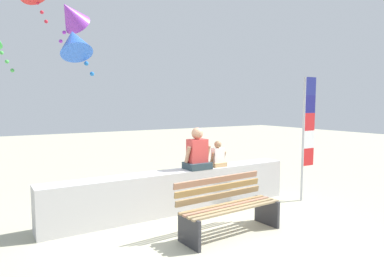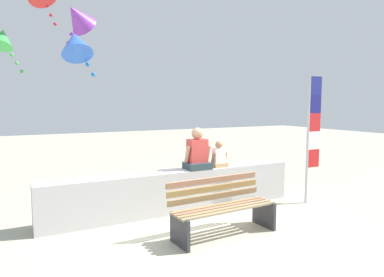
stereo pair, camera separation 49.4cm
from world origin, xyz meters
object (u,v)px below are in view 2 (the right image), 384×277
object	(u,v)px
person_child	(219,157)
kite_purple	(78,17)
flag_banner	(312,130)
park_bench	(222,208)
person_adult	(197,153)
kite_blue	(76,44)
kite_green	(2,38)

from	to	relation	value
person_child	kite_purple	xyz separation A→B (m)	(-2.30, 2.21, 2.96)
person_child	flag_banner	bearing A→B (deg)	-21.20
park_bench	flag_banner	world-z (taller)	flag_banner
person_adult	person_child	distance (m)	0.51
person_child	kite_blue	xyz separation A→B (m)	(-2.59, 0.74, 2.15)
park_bench	kite_blue	distance (m)	3.88
flag_banner	kite_purple	distance (m)	5.60
person_adult	flag_banner	distance (m)	2.45
person_adult	kite_green	bearing A→B (deg)	140.06
person_child	flag_banner	size ratio (longest dim) A/B	0.20
person_adult	kite_green	size ratio (longest dim) A/B	0.78
park_bench	kite_blue	xyz separation A→B (m)	(-1.81, 2.09, 2.72)
person_child	kite_purple	distance (m)	4.35
flag_banner	kite_blue	bearing A→B (deg)	161.84
kite_purple	kite_blue	xyz separation A→B (m)	(-0.29, -1.47, -0.82)
person_child	kite_green	world-z (taller)	kite_green
person_adult	kite_purple	xyz separation A→B (m)	(-1.80, 2.21, 2.85)
person_adult	kite_green	xyz separation A→B (m)	(-3.30, 2.76, 2.36)
kite_green	kite_purple	xyz separation A→B (m)	(1.50, -0.55, 0.49)
flag_banner	kite_green	distance (m)	6.87
kite_blue	flag_banner	bearing A→B (deg)	-18.16
person_child	kite_blue	world-z (taller)	kite_blue
park_bench	kite_purple	size ratio (longest dim) A/B	1.78
park_bench	kite_purple	world-z (taller)	kite_purple
kite_purple	person_child	bearing A→B (deg)	-43.93
person_child	kite_green	xyz separation A→B (m)	(-3.79, 2.76, 2.47)
park_bench	person_child	size ratio (longest dim) A/B	3.36
flag_banner	kite_green	bearing A→B (deg)	148.29
flag_banner	kite_blue	xyz separation A→B (m)	(-4.41, 1.44, 1.62)
flag_banner	kite_purple	bearing A→B (deg)	144.65
person_adult	person_child	world-z (taller)	person_adult
flag_banner	park_bench	bearing A→B (deg)	-165.95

